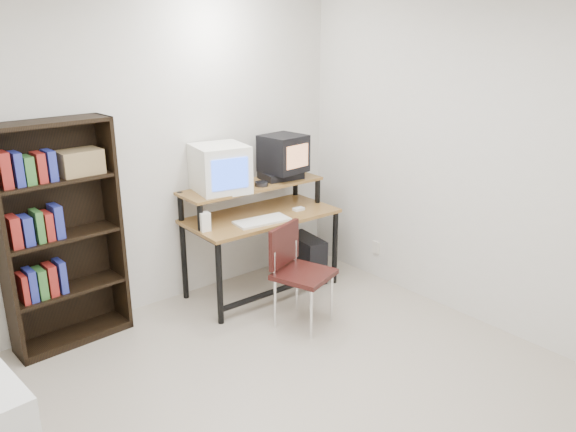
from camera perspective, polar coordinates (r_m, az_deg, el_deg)
floor at (r=3.68m, az=0.64°, el=-20.19°), size 4.00×4.00×0.01m
back_wall at (r=4.69m, az=-15.28°, el=5.59°), size 4.00×0.01×2.60m
right_wall at (r=4.54m, az=20.48°, el=4.67°), size 0.01×4.00×2.60m
computer_desk at (r=5.00m, az=-2.91°, el=-0.12°), size 1.35×0.70×0.98m
crt_monitor at (r=4.80m, az=-6.92°, el=4.80°), size 0.49×0.50×0.40m
vcr at (r=5.18m, az=-0.74°, el=4.12°), size 0.39×0.31×0.08m
crt_tv at (r=5.14m, az=-0.47°, el=6.37°), size 0.39×0.39×0.34m
cd_spindle at (r=4.94m, az=-2.71°, el=3.21°), size 0.13×0.13×0.05m
keyboard at (r=4.77m, az=-2.65°, el=-0.59°), size 0.49×0.27×0.03m
mousepad at (r=5.09m, az=1.31°, el=0.48°), size 0.23×0.19×0.01m
mouse at (r=5.08m, az=1.08°, el=0.67°), size 0.10×0.06×0.03m
desk_speaker at (r=4.59m, az=-8.46°, el=-0.66°), size 0.09×0.08×0.17m
pc_tower at (r=5.40m, az=1.82°, el=-4.26°), size 0.26×0.47×0.42m
school_chair at (r=4.48m, az=0.86°, el=-5.00°), size 0.52×0.52×0.82m
bookshelf at (r=4.44m, az=-22.21°, el=-1.56°), size 0.86×0.33×1.70m
wall_outlet at (r=5.47m, az=8.90°, el=-3.16°), size 0.02×0.08×0.12m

